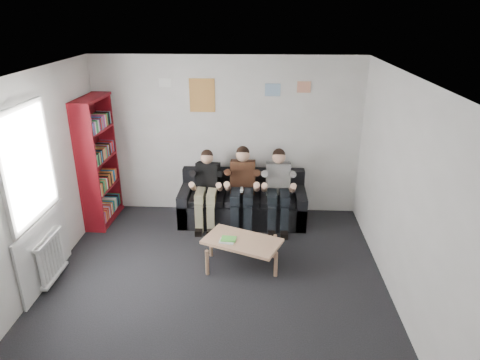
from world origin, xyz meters
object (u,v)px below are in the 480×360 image
at_px(coffee_table, 242,243).
at_px(person_left, 207,189).
at_px(bookshelf, 99,162).
at_px(person_middle, 242,189).
at_px(sofa, 243,203).
at_px(person_right, 278,190).

distance_m(coffee_table, person_left, 1.42).
distance_m(bookshelf, person_middle, 2.38).
relative_size(sofa, person_right, 1.63).
distance_m(person_left, person_right, 1.17).
bearing_deg(bookshelf, sofa, 5.50).
distance_m(coffee_table, person_right, 1.38).
distance_m(sofa, person_middle, 0.41).
bearing_deg(person_middle, sofa, 90.25).
bearing_deg(person_right, bookshelf, 176.74).
height_order(bookshelf, person_left, bookshelf).
xyz_separation_m(sofa, coffee_table, (0.05, -1.43, 0.07)).
relative_size(person_left, person_right, 0.97).
bearing_deg(person_middle, bookshelf, 178.54).
bearing_deg(sofa, coffee_table, -87.90).
distance_m(bookshelf, coffee_table, 2.82).
height_order(bookshelf, person_middle, bookshelf).
distance_m(bookshelf, person_left, 1.82).
xyz_separation_m(person_middle, person_right, (0.58, 0.00, -0.01)).
bearing_deg(bookshelf, person_right, 1.08).
bearing_deg(person_right, person_middle, 178.27).
relative_size(bookshelf, person_right, 1.64).
bearing_deg(sofa, person_middle, -90.00).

